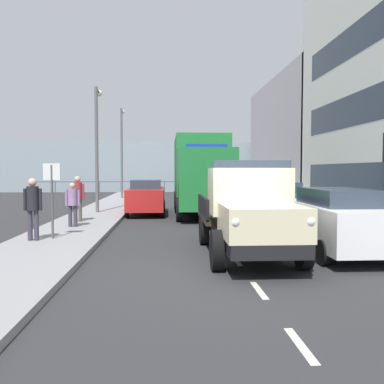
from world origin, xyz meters
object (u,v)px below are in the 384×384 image
(car_white_kerbside_near, at_px, (335,220))
(lamp_post_far, at_px, (122,145))
(car_teal_kerbside_1, at_px, (275,202))
(car_red_oppositeside_0, at_px, (146,196))
(lorry_cargo_green, at_px, (201,173))
(pedestrian_strolling, at_px, (33,204))
(street_sign, at_px, (52,187))
(lamp_post_promenade, at_px, (97,137))
(pedestrian_by_lamp, at_px, (73,201))
(pedestrian_couple_b, at_px, (78,195))
(truck_vintage_cream, at_px, (249,211))

(car_white_kerbside_near, distance_m, lamp_post_far, 22.07)
(car_teal_kerbside_1, relative_size, car_red_oppositeside_0, 1.02)
(lorry_cargo_green, distance_m, pedestrian_strolling, 9.91)
(pedestrian_strolling, distance_m, street_sign, 0.73)
(car_teal_kerbside_1, distance_m, lamp_post_promenade, 9.18)
(lamp_post_far, relative_size, street_sign, 2.92)
(car_teal_kerbside_1, xyz_separation_m, lamp_post_far, (7.78, -14.29, 3.17))
(car_red_oppositeside_0, height_order, street_sign, street_sign)
(car_red_oppositeside_0, xyz_separation_m, pedestrian_by_lamp, (2.37, 5.45, 0.19))
(car_teal_kerbside_1, height_order, pedestrian_by_lamp, pedestrian_by_lamp)
(pedestrian_by_lamp, relative_size, pedestrian_couple_b, 0.88)
(street_sign, bearing_deg, car_teal_kerbside_1, -152.04)
(car_white_kerbside_near, relative_size, pedestrian_couple_b, 2.47)
(car_red_oppositeside_0, relative_size, lamp_post_far, 0.66)
(car_teal_kerbside_1, bearing_deg, lamp_post_promenade, -25.96)
(pedestrian_strolling, bearing_deg, street_sign, -144.09)
(pedestrian_couple_b, bearing_deg, lamp_post_promenade, -92.23)
(lorry_cargo_green, height_order, car_teal_kerbside_1, lorry_cargo_green)
(car_white_kerbside_near, xyz_separation_m, street_sign, (7.84, -1.96, 0.79))
(car_white_kerbside_near, bearing_deg, truck_vintage_cream, 9.31)
(lorry_cargo_green, bearing_deg, street_sign, 56.97)
(car_teal_kerbside_1, xyz_separation_m, car_red_oppositeside_0, (5.46, -3.85, -0.00))
(car_teal_kerbside_1, height_order, pedestrian_couple_b, pedestrian_couple_b)
(pedestrian_strolling, distance_m, pedestrian_by_lamp, 2.94)
(car_white_kerbside_near, relative_size, street_sign, 1.99)
(pedestrian_strolling, distance_m, lamp_post_far, 19.01)
(street_sign, bearing_deg, car_white_kerbside_near, 165.98)
(car_white_kerbside_near, xyz_separation_m, pedestrian_strolling, (8.31, -1.62, 0.33))
(lorry_cargo_green, distance_m, car_white_kerbside_near, 10.24)
(car_white_kerbside_near, height_order, lamp_post_far, lamp_post_far)
(pedestrian_by_lamp, xyz_separation_m, street_sign, (0.02, 2.56, 0.60))
(pedestrian_strolling, bearing_deg, lamp_post_far, -91.59)
(car_white_kerbside_near, relative_size, car_red_oppositeside_0, 1.04)
(car_white_kerbside_near, height_order, pedestrian_strolling, pedestrian_strolling)
(lorry_cargo_green, relative_size, pedestrian_strolling, 4.51)
(car_white_kerbside_near, bearing_deg, pedestrian_by_lamp, -30.00)
(street_sign, bearing_deg, pedestrian_by_lamp, -90.43)
(car_teal_kerbside_1, distance_m, street_sign, 8.92)
(lorry_cargo_green, height_order, pedestrian_by_lamp, lorry_cargo_green)
(pedestrian_couple_b, bearing_deg, lorry_cargo_green, -144.81)
(car_white_kerbside_near, distance_m, pedestrian_by_lamp, 9.04)
(lamp_post_promenade, bearing_deg, car_white_kerbside_near, 128.25)
(pedestrian_by_lamp, relative_size, street_sign, 0.71)
(truck_vintage_cream, height_order, street_sign, truck_vintage_cream)
(pedestrian_couple_b, distance_m, lamp_post_promenade, 4.62)
(lamp_post_far, bearing_deg, car_teal_kerbside_1, 118.58)
(car_white_kerbside_near, bearing_deg, pedestrian_strolling, -11.05)
(car_white_kerbside_near, relative_size, pedestrian_strolling, 2.46)
(car_teal_kerbside_1, height_order, lamp_post_far, lamp_post_far)
(car_white_kerbside_near, height_order, car_teal_kerbside_1, same)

